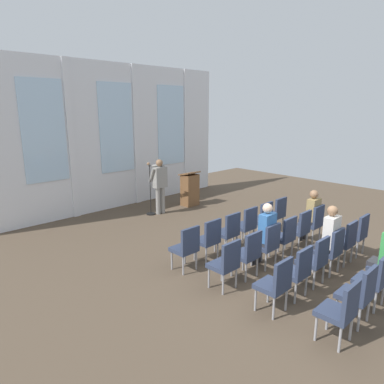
{
  "coord_description": "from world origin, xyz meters",
  "views": [
    {
      "loc": [
        -6.02,
        -2.94,
        3.21
      ],
      "look_at": [
        0.14,
        3.41,
        1.05
      ],
      "focal_mm": 32.41,
      "sensor_mm": 36.0,
      "label": 1
    }
  ],
  "objects_px": {
    "chair_r0_c0": "(187,246)",
    "chair_r2_c5": "(357,232)",
    "lectern": "(190,189)",
    "chair_r1_c0": "(226,262)",
    "mic_stand": "(151,204)",
    "chair_r0_c4": "(262,218)",
    "chair_r1_c4": "(300,228)",
    "chair_r1_c2": "(268,243)",
    "audience_r1_c5": "(311,213)",
    "chair_r2_c1": "(297,269)",
    "audience_r2_c3": "(329,236)",
    "chair_r3_c1": "(360,292)",
    "chair_r2_c4": "(345,240)",
    "chair_r0_c2": "(229,230)",
    "chair_r3_c0": "(341,309)",
    "chair_r2_c2": "(315,258)",
    "chair_r1_c1": "(248,252)",
    "chair_r3_c2": "(375,277)",
    "audience_r1_c2": "(265,232)",
    "chair_r2_c3": "(331,248)",
    "chair_r1_c3": "(285,235)",
    "chair_r0_c3": "(246,224)",
    "speaker": "(160,182)",
    "chair_r1_c5": "(314,221)",
    "chair_r0_c1": "(209,238)",
    "chair_r0_c5": "(277,212)",
    "chair_r2_c0": "(276,282)"
  },
  "relations": [
    {
      "from": "chair_r0_c0",
      "to": "chair_r0_c4",
      "type": "height_order",
      "value": "same"
    },
    {
      "from": "chair_r1_c2",
      "to": "audience_r2_c3",
      "type": "xyz_separation_m",
      "value": [
        0.65,
        -0.95,
        0.23
      ]
    },
    {
      "from": "audience_r1_c5",
      "to": "chair_r2_c3",
      "type": "height_order",
      "value": "audience_r1_c5"
    },
    {
      "from": "chair_r2_c1",
      "to": "chair_r2_c4",
      "type": "relative_size",
      "value": 1.0
    },
    {
      "from": "chair_r1_c4",
      "to": "chair_r3_c2",
      "type": "bearing_deg",
      "value": -122.27
    },
    {
      "from": "speaker",
      "to": "chair_r0_c2",
      "type": "xyz_separation_m",
      "value": [
        -0.79,
        -3.42,
        -0.45
      ]
    },
    {
      "from": "chair_r1_c0",
      "to": "chair_r3_c1",
      "type": "relative_size",
      "value": 1.0
    },
    {
      "from": "chair_r0_c2",
      "to": "chair_r3_c0",
      "type": "bearing_deg",
      "value": -112.83
    },
    {
      "from": "chair_r1_c4",
      "to": "chair_r1_c2",
      "type": "bearing_deg",
      "value": 180.0
    },
    {
      "from": "speaker",
      "to": "chair_r0_c1",
      "type": "relative_size",
      "value": 1.8
    },
    {
      "from": "lectern",
      "to": "audience_r1_c5",
      "type": "distance_m",
      "value": 4.4
    },
    {
      "from": "chair_r0_c0",
      "to": "chair_r1_c4",
      "type": "distance_m",
      "value": 2.79
    },
    {
      "from": "chair_r2_c4",
      "to": "chair_r2_c3",
      "type": "bearing_deg",
      "value": 180.0
    },
    {
      "from": "lectern",
      "to": "audience_r1_c5",
      "type": "xyz_separation_m",
      "value": [
        -0.15,
        -4.4,
        0.17
      ]
    },
    {
      "from": "mic_stand",
      "to": "audience_r1_c5",
      "type": "height_order",
      "value": "mic_stand"
    },
    {
      "from": "chair_r1_c2",
      "to": "chair_r1_c5",
      "type": "distance_m",
      "value": 1.95
    },
    {
      "from": "chair_r0_c3",
      "to": "chair_r2_c0",
      "type": "xyz_separation_m",
      "value": [
        -1.95,
        -2.06,
        0.0
      ]
    },
    {
      "from": "chair_r1_c1",
      "to": "audience_r1_c5",
      "type": "xyz_separation_m",
      "value": [
        2.6,
        0.08,
        0.19
      ]
    },
    {
      "from": "chair_r2_c1",
      "to": "audience_r2_c3",
      "type": "relative_size",
      "value": 0.68
    },
    {
      "from": "chair_r2_c3",
      "to": "audience_r2_c3",
      "type": "bearing_deg",
      "value": 90.0
    },
    {
      "from": "chair_r1_c4",
      "to": "chair_r2_c3",
      "type": "xyz_separation_m",
      "value": [
        -0.65,
        -1.03,
        0.0
      ]
    },
    {
      "from": "chair_r0_c1",
      "to": "chair_r2_c5",
      "type": "bearing_deg",
      "value": -38.37
    },
    {
      "from": "chair_r1_c3",
      "to": "chair_r3_c0",
      "type": "bearing_deg",
      "value": -133.45
    },
    {
      "from": "chair_r2_c2",
      "to": "chair_r2_c5",
      "type": "distance_m",
      "value": 1.95
    },
    {
      "from": "chair_r0_c3",
      "to": "chair_r1_c5",
      "type": "relative_size",
      "value": 1.0
    },
    {
      "from": "chair_r0_c2",
      "to": "chair_r0_c0",
      "type": "bearing_deg",
      "value": 180.0
    },
    {
      "from": "lectern",
      "to": "chair_r1_c0",
      "type": "xyz_separation_m",
      "value": [
        -3.4,
        -4.48,
        -0.02
      ]
    },
    {
      "from": "audience_r1_c2",
      "to": "chair_r2_c2",
      "type": "xyz_separation_m",
      "value": [
        -0.0,
        -1.11,
        -0.22
      ]
    },
    {
      "from": "chair_r0_c3",
      "to": "chair_r2_c1",
      "type": "bearing_deg",
      "value": -122.27
    },
    {
      "from": "chair_r0_c0",
      "to": "chair_r3_c1",
      "type": "bearing_deg",
      "value": -78.11
    },
    {
      "from": "chair_r1_c2",
      "to": "audience_r1_c5",
      "type": "xyz_separation_m",
      "value": [
        1.95,
        0.08,
        0.19
      ]
    },
    {
      "from": "chair_r3_c0",
      "to": "chair_r3_c1",
      "type": "xyz_separation_m",
      "value": [
        0.65,
        0.0,
        0.0
      ]
    },
    {
      "from": "chair_r2_c1",
      "to": "audience_r2_c3",
      "type": "height_order",
      "value": "audience_r2_c3"
    },
    {
      "from": "chair_r0_c4",
      "to": "chair_r3_c0",
      "type": "xyz_separation_m",
      "value": [
        -2.6,
        -3.09,
        0.0
      ]
    },
    {
      "from": "chair_r1_c0",
      "to": "chair_r1_c3",
      "type": "xyz_separation_m",
      "value": [
        1.95,
        0.0,
        0.0
      ]
    },
    {
      "from": "mic_stand",
      "to": "chair_r0_c4",
      "type": "xyz_separation_m",
      "value": [
        0.78,
        -3.54,
        0.2
      ]
    },
    {
      "from": "chair_r0_c4",
      "to": "chair_r0_c0",
      "type": "bearing_deg",
      "value": 180.0
    },
    {
      "from": "lectern",
      "to": "chair_r2_c3",
      "type": "relative_size",
      "value": 1.23
    },
    {
      "from": "chair_r1_c0",
      "to": "chair_r2_c5",
      "type": "bearing_deg",
      "value": -17.57
    },
    {
      "from": "chair_r1_c1",
      "to": "chair_r3_c2",
      "type": "xyz_separation_m",
      "value": [
        0.65,
        -2.06,
        0.0
      ]
    },
    {
      "from": "speaker",
      "to": "audience_r1_c2",
      "type": "xyz_separation_m",
      "value": [
        -0.79,
        -4.37,
        -0.23
      ]
    },
    {
      "from": "audience_r1_c5",
      "to": "chair_r3_c2",
      "type": "xyz_separation_m",
      "value": [
        -1.95,
        -2.14,
        -0.19
      ]
    },
    {
      "from": "chair_r0_c0",
      "to": "chair_r1_c2",
      "type": "height_order",
      "value": "same"
    },
    {
      "from": "chair_r0_c2",
      "to": "chair_r0_c5",
      "type": "xyz_separation_m",
      "value": [
        1.95,
        0.0,
        0.0
      ]
    },
    {
      "from": "chair_r0_c0",
      "to": "chair_r2_c5",
      "type": "height_order",
      "value": "same"
    },
    {
      "from": "chair_r2_c1",
      "to": "chair_r3_c2",
      "type": "bearing_deg",
      "value": -57.73
    },
    {
      "from": "chair_r1_c4",
      "to": "chair_r2_c2",
      "type": "relative_size",
      "value": 1.0
    },
    {
      "from": "chair_r1_c4",
      "to": "chair_r2_c3",
      "type": "bearing_deg",
      "value": -122.27
    },
    {
      "from": "chair_r1_c0",
      "to": "chair_r1_c3",
      "type": "height_order",
      "value": "same"
    },
    {
      "from": "chair_r0_c2",
      "to": "audience_r1_c2",
      "type": "distance_m",
      "value": 0.97
    }
  ]
}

